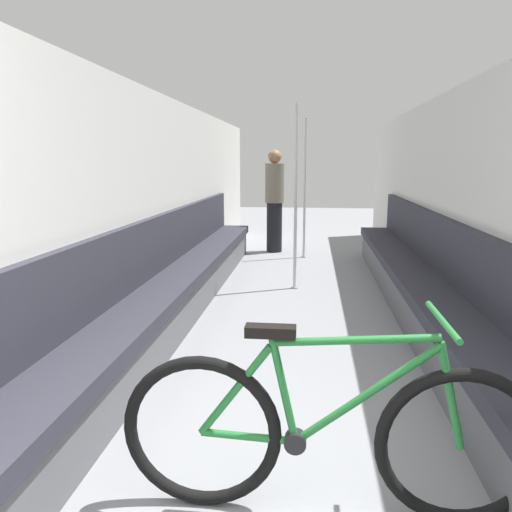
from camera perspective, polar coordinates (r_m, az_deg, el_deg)
name	(u,v)px	position (r m, az deg, el deg)	size (l,w,h in m)	color
wall_left	(152,205)	(4.80, -11.80, 5.75)	(0.10, 10.94, 2.07)	silver
wall_right	(456,208)	(4.73, 21.94, 5.13)	(0.10, 10.94, 2.07)	silver
bench_seat_row_left	(177,284)	(4.76, -9.00, -3.14)	(0.45, 6.56, 0.95)	#5B5B60
bench_seat_row_right	(425,290)	(4.70, 18.73, -3.75)	(0.45, 6.56, 0.95)	#5B5B60
bicycle	(327,435)	(2.15, 8.11, -19.56)	(1.70, 0.46, 0.86)	black
grab_pole_near	(305,191)	(7.49, 5.60, 7.37)	(0.08, 0.08, 2.05)	gray
grab_pole_far	(296,201)	(5.60, 4.57, 6.24)	(0.08, 0.08, 2.05)	gray
passenger_standing	(274,200)	(7.96, 2.13, 6.42)	(0.30, 0.30, 1.61)	black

